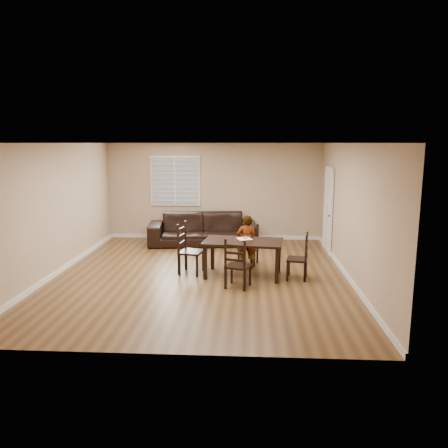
{
  "coord_description": "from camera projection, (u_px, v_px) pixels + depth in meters",
  "views": [
    {
      "loc": [
        0.99,
        -8.71,
        2.7
      ],
      "look_at": [
        0.46,
        0.41,
        1.0
      ],
      "focal_mm": 35.0,
      "sensor_mm": 36.0,
      "label": 1
    }
  ],
  "objects": [
    {
      "name": "chair_far",
      "position": [
        236.0,
        267.0,
        8.12
      ],
      "size": [
        0.53,
        0.51,
        0.96
      ],
      "rotation": [
        0.0,
        0.0,
        2.84
      ],
      "color": "black",
      "rests_on": "ground"
    },
    {
      "name": "donut",
      "position": [
        245.0,
        238.0,
        9.03
      ],
      "size": [
        0.11,
        0.11,
        0.04
      ],
      "color": "#D6894D",
      "rests_on": "napkin"
    },
    {
      "name": "room",
      "position": [
        203.0,
        187.0,
        8.94
      ],
      "size": [
        6.04,
        7.04,
        2.72
      ],
      "color": "tan",
      "rests_on": "ground"
    },
    {
      "name": "sofa",
      "position": [
        203.0,
        229.0,
        11.75
      ],
      "size": [
        2.97,
        1.42,
        0.84
      ],
      "primitive_type": "imported",
      "rotation": [
        0.0,
        0.0,
        0.11
      ],
      "color": "black",
      "rests_on": "ground"
    },
    {
      "name": "child",
      "position": [
        247.0,
        242.0,
        9.45
      ],
      "size": [
        0.46,
        0.33,
        1.18
      ],
      "primitive_type": "imported",
      "rotation": [
        0.0,
        0.0,
        3.25
      ],
      "color": "gray",
      "rests_on": "ground"
    },
    {
      "name": "chair_right",
      "position": [
        303.0,
        259.0,
        8.71
      ],
      "size": [
        0.46,
        0.49,
        0.94
      ],
      "rotation": [
        0.0,
        0.0,
        -1.75
      ],
      "color": "black",
      "rests_on": "ground"
    },
    {
      "name": "chair_left",
      "position": [
        185.0,
        250.0,
        9.14
      ],
      "size": [
        0.54,
        0.56,
        1.07
      ],
      "rotation": [
        0.0,
        0.0,
        1.37
      ],
      "color": "black",
      "rests_on": "ground"
    },
    {
      "name": "dining_table",
      "position": [
        243.0,
        245.0,
        8.88
      ],
      "size": [
        1.68,
        1.07,
        0.74
      ],
      "rotation": [
        0.0,
        0.0,
        -0.12
      ],
      "color": "black",
      "rests_on": "ground"
    },
    {
      "name": "ground",
      "position": [
        201.0,
        274.0,
        9.1
      ],
      "size": [
        7.0,
        7.0,
        0.0
      ],
      "primitive_type": "plane",
      "color": "brown",
      "rests_on": "ground"
    },
    {
      "name": "chair_near",
      "position": [
        249.0,
        245.0,
        9.9
      ],
      "size": [
        0.48,
        0.46,
        0.9
      ],
      "rotation": [
        0.0,
        0.0,
        -0.23
      ],
      "color": "black",
      "rests_on": "ground"
    },
    {
      "name": "napkin",
      "position": [
        244.0,
        239.0,
        9.04
      ],
      "size": [
        0.36,
        0.36,
        0.0
      ],
      "primitive_type": "cube",
      "rotation": [
        0.0,
        0.0,
        0.35
      ],
      "color": "#F0E5CE",
      "rests_on": "dining_table"
    }
  ]
}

